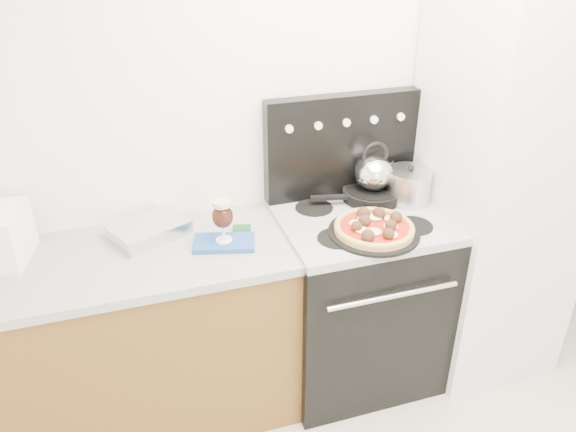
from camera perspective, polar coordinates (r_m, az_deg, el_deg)
name	(u,v)px	position (r m, az deg, el deg)	size (l,w,h in m)	color
room_shell	(467,257)	(1.76, 17.71, -4.03)	(3.52, 3.01, 2.52)	silver
base_cabinet	(130,344)	(2.71, -15.75, -12.45)	(1.45, 0.60, 0.86)	brown
countertop	(116,261)	(2.45, -17.12, -4.41)	(1.48, 0.63, 0.04)	#A2A2A3
stove_body	(356,301)	(2.87, 6.91, -8.54)	(0.76, 0.65, 0.88)	black
cooktop	(362,221)	(2.62, 7.49, -0.47)	(0.76, 0.65, 0.04)	#ADADB2
backguard	(341,145)	(2.73, 5.45, 7.15)	(0.76, 0.08, 0.50)	black
fridge	(495,193)	(2.93, 20.33, 2.20)	(0.64, 0.68, 1.90)	silver
foil_sheet	(149,229)	(2.54, -13.97, -1.33)	(0.31, 0.23, 0.06)	white
oven_mitt	(224,243)	(2.42, -6.50, -2.72)	(0.26, 0.15, 0.02)	#224D9C
beer_glass	(223,221)	(2.37, -6.64, -0.48)	(0.09, 0.09, 0.19)	black
pizza_pan	(374,232)	(2.48, 8.71, -1.66)	(0.40, 0.40, 0.01)	black
pizza	(374,226)	(2.47, 8.76, -1.03)	(0.35, 0.35, 0.05)	#E3AC53
skillet	(372,194)	(2.77, 8.53, 2.22)	(0.29, 0.29, 0.05)	black
tea_kettle	(374,170)	(2.72, 8.72, 4.64)	(0.19, 0.19, 0.20)	silver
stock_pot	(409,187)	(2.76, 12.17, 2.94)	(0.21, 0.21, 0.15)	silver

